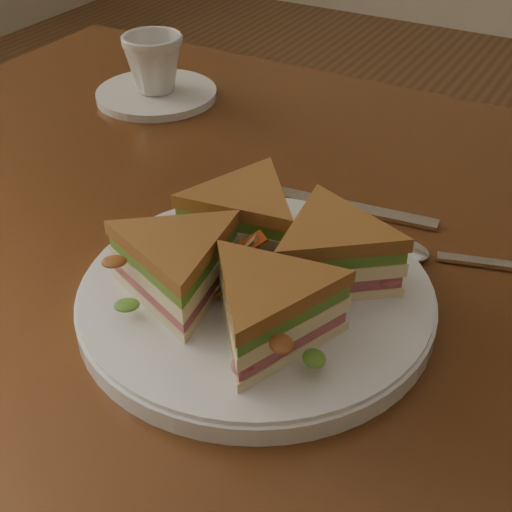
% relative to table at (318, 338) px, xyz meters
% --- Properties ---
extents(table, '(1.20, 0.80, 0.75)m').
position_rel_table_xyz_m(table, '(0.00, 0.00, 0.00)').
color(table, '#3C1E0D').
rests_on(table, ground).
extents(plate, '(0.28, 0.28, 0.02)m').
position_rel_table_xyz_m(plate, '(-0.02, -0.09, 0.11)').
color(plate, white).
rests_on(plate, table).
extents(sandwich_wedges, '(0.26, 0.26, 0.06)m').
position_rel_table_xyz_m(sandwich_wedges, '(-0.02, -0.09, 0.14)').
color(sandwich_wedges, '#FFEFBC').
rests_on(sandwich_wedges, plate).
extents(crisps_mound, '(0.09, 0.09, 0.05)m').
position_rel_table_xyz_m(crisps_mound, '(-0.02, -0.09, 0.14)').
color(crisps_mound, '#C84F19').
rests_on(crisps_mound, plate).
extents(spoon, '(0.18, 0.07, 0.01)m').
position_rel_table_xyz_m(spoon, '(0.08, 0.04, 0.10)').
color(spoon, silver).
rests_on(spoon, table).
extents(knife, '(0.21, 0.04, 0.00)m').
position_rel_table_xyz_m(knife, '(-0.04, 0.08, 0.10)').
color(knife, silver).
rests_on(knife, table).
extents(saucer, '(0.15, 0.15, 0.01)m').
position_rel_table_xyz_m(saucer, '(-0.34, 0.21, 0.10)').
color(saucer, white).
rests_on(saucer, table).
extents(coffee_cup, '(0.09, 0.09, 0.07)m').
position_rel_table_xyz_m(coffee_cup, '(-0.34, 0.21, 0.14)').
color(coffee_cup, white).
rests_on(coffee_cup, saucer).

